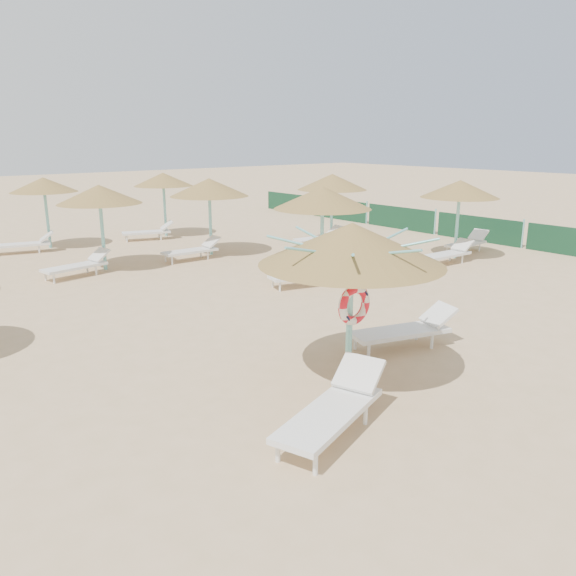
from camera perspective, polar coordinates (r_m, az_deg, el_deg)
ground at (r=9.89m, az=3.98°, el=-9.44°), size 120.00×120.00×0.00m
main_palapa at (r=9.24m, az=6.49°, el=4.38°), size 3.08×3.08×2.76m
lounger_main_a at (r=8.15m, az=4.73°, el=-12.00°), size 2.38×1.38×0.83m
lounger_main_b at (r=11.50m, az=11.93°, el=-4.11°), size 2.27×1.28×0.79m
palapa_field at (r=18.62m, az=-15.48°, el=9.09°), size 20.54×13.38×2.72m
windbreak_fence at (r=26.32m, az=11.43°, el=6.97°), size 0.08×19.84×1.10m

